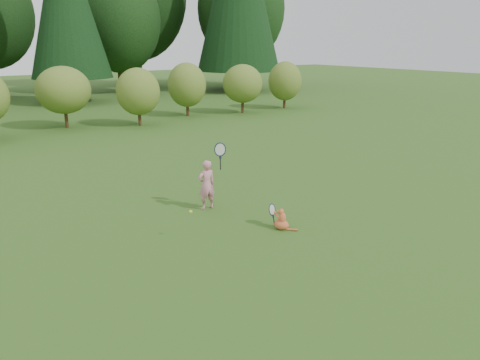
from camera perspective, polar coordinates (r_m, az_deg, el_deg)
ground at (r=9.64m, az=1.78°, el=-5.30°), size 100.00×100.00×0.00m
shrub_row at (r=20.96m, az=-20.41°, el=9.54°), size 28.00×3.00×2.80m
child at (r=10.30m, az=-4.05°, el=-0.44°), size 0.62×0.35×1.67m
cat at (r=9.33m, az=5.05°, el=-4.65°), size 0.39×0.61×0.59m
tennis_ball at (r=8.72m, az=-6.04°, el=-3.86°), size 0.06×0.06×0.06m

